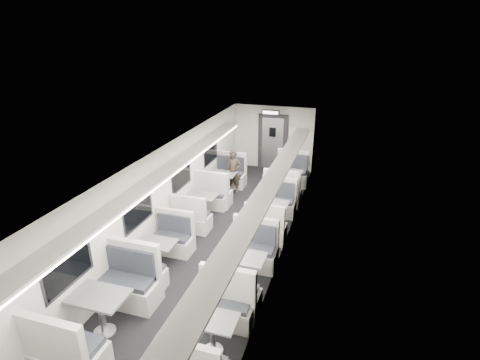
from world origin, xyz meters
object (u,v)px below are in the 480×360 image
Objects in this scene: passenger at (233,171)px; vestibule_door at (273,142)px; exit_sign at (271,112)px; booth_right_c at (244,271)px; booth_right_b at (272,214)px; booth_left_b at (202,206)px; booth_left_c at (158,255)px; booth_right_d at (213,335)px; booth_right_a at (287,182)px; booth_left_d at (102,314)px; booth_left_a at (222,184)px.

passenger is 0.69× the size of vestibule_door.
booth_right_c is at bearing -81.46° from exit_sign.
exit_sign is (-1.00, 3.95, 1.92)m from booth_right_b.
booth_right_b is (2.00, 0.09, 0.01)m from booth_left_b.
booth_right_d is (2.00, -1.83, 0.00)m from booth_left_c.
booth_right_a is 1.05× the size of booth_right_c.
booth_right_a is (2.00, 2.34, 0.04)m from booth_left_b.
passenger is (0.28, 1.99, 0.36)m from booth_left_b.
booth_left_d is (0.00, -4.57, 0.07)m from booth_left_b.
booth_right_a is at bearing 90.00° from booth_right_d.
booth_right_c is at bearing 44.33° from booth_left_d.
booth_left_b is 0.89× the size of booth_right_a.
passenger is (0.28, 4.54, 0.37)m from booth_left_c.
booth_right_c is (0.00, -4.96, -0.02)m from booth_right_a.
vestibule_door reaches higher than booth_right_a.
exit_sign is (0.72, 2.05, 1.56)m from passenger.
passenger reaches higher than booth_right_b.
booth_left_a is at bearing 90.00° from booth_left_c.
booth_left_b is at bearing -90.00° from booth_left_a.
booth_left_a is at bearing -127.66° from passenger.
booth_right_b is 4.59m from vestibule_door.
booth_left_d is at bearing -135.67° from booth_right_c.
booth_left_d reaches higher than booth_right_a.
booth_left_b is 2.56m from booth_left_c.
vestibule_door reaches higher than booth_left_a.
booth_right_b is 3.28× the size of exit_sign.
booth_left_b is at bearing -130.50° from booth_right_a.
booth_left_a is 1.10× the size of booth_left_c.
vestibule_door is 1.33m from exit_sign.
exit_sign is at bearing 104.22° from booth_right_b.
exit_sign is (-1.00, 1.70, 1.88)m from booth_right_a.
exit_sign is (1.00, 2.37, 1.90)m from booth_left_a.
booth_left_a is 0.91× the size of booth_left_d.
exit_sign reaches higher than passenger.
booth_right_d is at bearing -83.23° from exit_sign.
exit_sign reaches higher than booth_right_a.
booth_right_a reaches higher than booth_right_d.
booth_right_a is at bearing 49.50° from booth_left_b.
booth_right_c is at bearing 90.00° from booth_right_d.
booth_right_b reaches higher than booth_right_d.
booth_left_c is 3.14× the size of exit_sign.
booth_right_a is 1.06× the size of vestibule_door.
booth_left_d reaches higher than booth_left_c.
vestibule_door is (-1.00, 8.91, 0.69)m from booth_right_d.
booth_left_b is 4.82m from booth_right_d.
booth_right_c is (0.00, -2.71, 0.02)m from booth_right_b.
exit_sign is (0.00, -0.49, 1.24)m from vestibule_door.
vestibule_door reaches higher than booth_left_c.
vestibule_door is at bearing 97.97° from booth_right_c.
booth_right_b is (2.00, -1.57, -0.02)m from booth_left_a.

